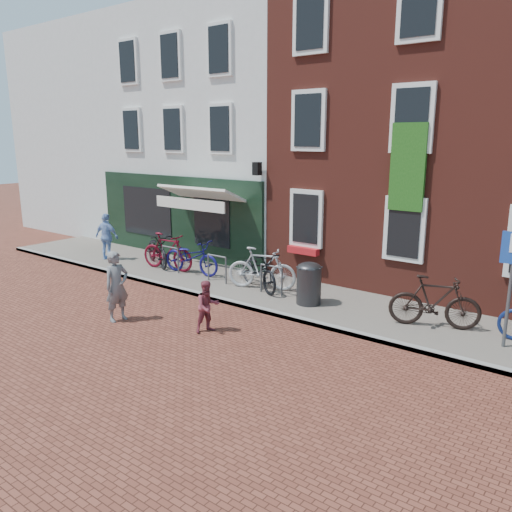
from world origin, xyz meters
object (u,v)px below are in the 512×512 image
Objects in this scene: bicycle_3 at (262,268)px; bicycle_5 at (435,302)px; bicycle_0 at (157,249)px; bicycle_4 at (259,270)px; woman at (117,286)px; boy at (208,306)px; bicycle_1 at (167,252)px; bicycle_2 at (191,257)px; litter_bin at (309,281)px; cafe_person at (107,237)px.

bicycle_5 is at bearing -110.26° from bicycle_3.
bicycle_4 is at bearing -65.45° from bicycle_0.
woman is 2.37m from boy.
bicycle_0 is at bearing 41.97° from woman.
bicycle_1 is at bearing 78.46° from boy.
woman is 4.15m from bicycle_2.
litter_bin is at bearing 75.43° from bicycle_5.
woman is 0.83× the size of bicycle_0.
bicycle_2 and bicycle_4 have the same top height.
bicycle_2 is at bearing -90.16° from bicycle_1.
cafe_person is at bearing -179.09° from litter_bin.
bicycle_4 is (-0.92, 3.14, 0.04)m from boy.
woman is at bearing -166.11° from bicycle_2.
cafe_person is 0.82× the size of bicycle_5.
bicycle_5 is at bearing -53.55° from woman.
bicycle_3 is at bearing 70.00° from bicycle_5.
bicycle_2 is 7.68m from bicycle_5.
bicycle_1 is 8.65m from bicycle_5.
woman reaches higher than litter_bin.
woman is at bearing -116.77° from bicycle_0.
bicycle_0 is at bearing 68.82° from bicycle_3.
bicycle_2 is at bearing 70.19° from bicycle_5.
litter_bin is 0.59× the size of bicycle_3.
woman reaches higher than bicycle_2.
bicycle_1 is (0.73, -0.22, 0.06)m from bicycle_0.
litter_bin is 0.59× the size of bicycle_5.
woman is 0.83× the size of bicycle_4.
cafe_person is at bearing 73.83° from bicycle_3.
litter_bin is 0.98× the size of boy.
boy reaches higher than bicycle_4.
litter_bin reaches higher than bicycle_4.
boy is at bearing 148.46° from cafe_person.
bicycle_3 is 0.11m from bicycle_4.
cafe_person is 11.40m from bicycle_5.
bicycle_5 is (6.32, 3.91, -0.15)m from woman.
bicycle_4 is at bearing 81.18° from bicycle_3.
bicycle_5 is (11.39, 0.42, -0.22)m from cafe_person.
bicycle_1 is at bearing -81.03° from bicycle_0.
bicycle_1 reaches higher than litter_bin.
bicycle_1 reaches higher than boy.
litter_bin is at bearing 169.81° from cafe_person.
bicycle_4 is at bearing 172.66° from cafe_person.
bicycle_0 is at bearing 114.78° from bicycle_4.
litter_bin is 0.57× the size of bicycle_2.
boy is (2.23, 0.77, -0.26)m from woman.
bicycle_0 is 4.38m from bicycle_4.
bicycle_4 is (-0.09, -0.02, -0.06)m from bicycle_3.
bicycle_3 is 4.91m from bicycle_5.
bicycle_0 is at bearing 69.56° from bicycle_5.
bicycle_4 is 1.03× the size of bicycle_5.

